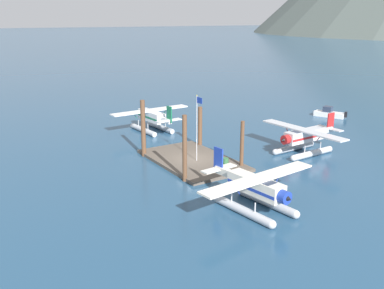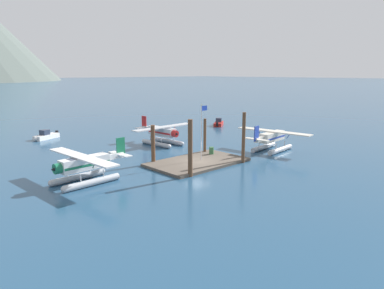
{
  "view_description": "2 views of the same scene",
  "coord_description": "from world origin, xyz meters",
  "px_view_note": "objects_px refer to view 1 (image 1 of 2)",
  "views": [
    {
      "loc": [
        34.62,
        -21.52,
        13.77
      ],
      "look_at": [
        -1.5,
        0.87,
        1.26
      ],
      "focal_mm": 40.5,
      "sensor_mm": 36.0,
      "label": 1
    },
    {
      "loc": [
        -27.84,
        -28.73,
        10.43
      ],
      "look_at": [
        2.2,
        3.27,
        1.44
      ],
      "focal_mm": 33.25,
      "sensor_mm": 36.0,
      "label": 2
    }
  ],
  "objects_px": {
    "seaplane_cream_stbd_aft": "(256,190)",
    "boat_white_open_north": "(329,113)",
    "flagpole": "(197,121)",
    "seaplane_white_port_fwd": "(152,119)",
    "fuel_drum": "(225,162)",
    "seaplane_silver_bow_right": "(304,139)"
  },
  "relations": [
    {
      "from": "flagpole",
      "to": "seaplane_cream_stbd_aft",
      "type": "bearing_deg",
      "value": -10.39
    },
    {
      "from": "seaplane_cream_stbd_aft",
      "to": "fuel_drum",
      "type": "bearing_deg",
      "value": 158.24
    },
    {
      "from": "seaplane_white_port_fwd",
      "to": "seaplane_silver_bow_right",
      "type": "height_order",
      "value": "same"
    },
    {
      "from": "seaplane_cream_stbd_aft",
      "to": "boat_white_open_north",
      "type": "relative_size",
      "value": 2.29
    },
    {
      "from": "flagpole",
      "to": "fuel_drum",
      "type": "bearing_deg",
      "value": 23.3
    },
    {
      "from": "seaplane_white_port_fwd",
      "to": "fuel_drum",
      "type": "bearing_deg",
      "value": -2.42
    },
    {
      "from": "seaplane_silver_bow_right",
      "to": "boat_white_open_north",
      "type": "height_order",
      "value": "seaplane_silver_bow_right"
    },
    {
      "from": "fuel_drum",
      "to": "seaplane_white_port_fwd",
      "type": "xyz_separation_m",
      "value": [
        -16.69,
        0.71,
        0.84
      ]
    },
    {
      "from": "flagpole",
      "to": "fuel_drum",
      "type": "height_order",
      "value": "flagpole"
    },
    {
      "from": "seaplane_silver_bow_right",
      "to": "boat_white_open_north",
      "type": "xyz_separation_m",
      "value": [
        -10.72,
        16.12,
        -1.09
      ]
    },
    {
      "from": "flagpole",
      "to": "seaplane_silver_bow_right",
      "type": "xyz_separation_m",
      "value": [
        3.03,
        11.22,
        -2.73
      ]
    },
    {
      "from": "flagpole",
      "to": "fuel_drum",
      "type": "xyz_separation_m",
      "value": [
        2.92,
        1.26,
        -3.56
      ]
    },
    {
      "from": "seaplane_white_port_fwd",
      "to": "flagpole",
      "type": "bearing_deg",
      "value": -8.12
    },
    {
      "from": "seaplane_white_port_fwd",
      "to": "seaplane_silver_bow_right",
      "type": "distance_m",
      "value": 19.18
    },
    {
      "from": "flagpole",
      "to": "seaplane_cream_stbd_aft",
      "type": "relative_size",
      "value": 0.62
    },
    {
      "from": "fuel_drum",
      "to": "seaplane_cream_stbd_aft",
      "type": "bearing_deg",
      "value": -21.76
    },
    {
      "from": "boat_white_open_north",
      "to": "seaplane_cream_stbd_aft",
      "type": "bearing_deg",
      "value": -57.23
    },
    {
      "from": "seaplane_cream_stbd_aft",
      "to": "boat_white_open_north",
      "type": "height_order",
      "value": "seaplane_cream_stbd_aft"
    },
    {
      "from": "seaplane_cream_stbd_aft",
      "to": "seaplane_white_port_fwd",
      "type": "bearing_deg",
      "value": 170.86
    },
    {
      "from": "fuel_drum",
      "to": "seaplane_white_port_fwd",
      "type": "height_order",
      "value": "seaplane_white_port_fwd"
    },
    {
      "from": "flagpole",
      "to": "seaplane_white_port_fwd",
      "type": "distance_m",
      "value": 14.17
    },
    {
      "from": "fuel_drum",
      "to": "flagpole",
      "type": "bearing_deg",
      "value": -156.7
    }
  ]
}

